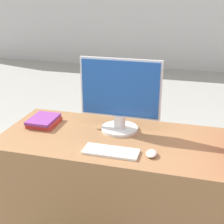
% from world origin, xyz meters
% --- Properties ---
extents(wall_back, '(12.00, 0.06, 2.80)m').
position_xyz_m(wall_back, '(0.00, 5.41, 1.40)').
color(wall_back, silver).
rests_on(wall_back, ground_plane).
extents(desk, '(1.49, 0.70, 0.73)m').
position_xyz_m(desk, '(0.00, 0.35, 0.37)').
color(desk, '#8C603D').
rests_on(desk, ground_plane).
extents(monitor, '(0.55, 0.25, 0.50)m').
position_xyz_m(monitor, '(0.02, 0.48, 0.98)').
color(monitor, silver).
rests_on(monitor, desk).
extents(keyboard, '(0.33, 0.13, 0.02)m').
position_xyz_m(keyboard, '(0.05, 0.15, 0.74)').
color(keyboard, white).
rests_on(keyboard, desk).
extents(mouse, '(0.06, 0.09, 0.03)m').
position_xyz_m(mouse, '(0.29, 0.17, 0.75)').
color(mouse, white).
rests_on(mouse, desk).
extents(book_stack, '(0.19, 0.24, 0.05)m').
position_xyz_m(book_stack, '(-0.53, 0.43, 0.76)').
color(book_stack, '#B72D28').
rests_on(book_stack, desk).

